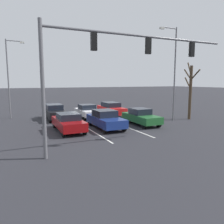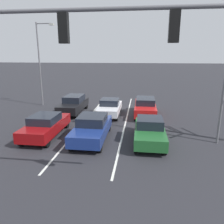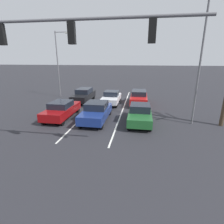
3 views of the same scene
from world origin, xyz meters
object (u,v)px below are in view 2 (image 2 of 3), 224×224
object	(u,v)px
car_navy_midlane_front	(92,128)
car_darkgreen_leftlane_front	(150,131)
car_maroon_rightlane_front	(46,125)
traffic_signal_gantry	(2,53)
street_lamp_right_shoulder	(41,59)
car_red_leftlane_second	(145,107)
car_white_midlane_second	(110,107)
car_black_rightlane_second	(74,104)

from	to	relation	value
car_navy_midlane_front	car_darkgreen_leftlane_front	xyz separation A→B (m)	(-3.63, -0.03, -0.03)
car_maroon_rightlane_front	traffic_signal_gantry	world-z (taller)	traffic_signal_gantry
street_lamp_right_shoulder	car_red_leftlane_second	bearing A→B (deg)	166.25
car_maroon_rightlane_front	car_white_midlane_second	size ratio (longest dim) A/B	1.11
car_maroon_rightlane_front	street_lamp_right_shoulder	world-z (taller)	street_lamp_right_shoulder
traffic_signal_gantry	street_lamp_right_shoulder	size ratio (longest dim) A/B	1.46
car_red_leftlane_second	car_white_midlane_second	xyz separation A→B (m)	(3.13, 0.47, -0.05)
traffic_signal_gantry	car_darkgreen_leftlane_front	bearing A→B (deg)	-134.25
car_darkgreen_leftlane_front	car_white_midlane_second	size ratio (longest dim) A/B	1.04
car_darkgreen_leftlane_front	car_white_midlane_second	bearing A→B (deg)	-60.01
car_red_leftlane_second	traffic_signal_gantry	xyz separation A→B (m)	(5.29, 11.84, 4.56)
car_black_rightlane_second	traffic_signal_gantry	xyz separation A→B (m)	(-1.32, 11.90, 4.54)
car_navy_midlane_front	car_red_leftlane_second	xyz separation A→B (m)	(-3.44, -6.25, 0.02)
car_white_midlane_second	car_maroon_rightlane_front	bearing A→B (deg)	57.88
traffic_signal_gantry	car_black_rightlane_second	bearing A→B (deg)	-83.69
car_white_midlane_second	car_navy_midlane_front	bearing A→B (deg)	86.88
traffic_signal_gantry	car_navy_midlane_front	bearing A→B (deg)	-108.28
street_lamp_right_shoulder	car_navy_midlane_front	bearing A→B (deg)	129.18
car_white_midlane_second	car_black_rightlane_second	xyz separation A→B (m)	(3.48, -0.54, 0.07)
car_darkgreen_leftlane_front	traffic_signal_gantry	world-z (taller)	traffic_signal_gantry
car_darkgreen_leftlane_front	car_white_midlane_second	distance (m)	6.63
car_maroon_rightlane_front	car_darkgreen_leftlane_front	xyz separation A→B (m)	(-6.81, 0.17, -0.00)
car_navy_midlane_front	street_lamp_right_shoulder	distance (m)	12.11
car_navy_midlane_front	traffic_signal_gantry	distance (m)	7.46
street_lamp_right_shoulder	car_maroon_rightlane_front	bearing A→B (deg)	114.96
car_navy_midlane_front	car_darkgreen_leftlane_front	world-z (taller)	car_navy_midlane_front
car_maroon_rightlane_front	car_navy_midlane_front	distance (m)	3.19
car_navy_midlane_front	street_lamp_right_shoulder	xyz separation A→B (m)	(7.22, -8.86, 4.02)
car_navy_midlane_front	street_lamp_right_shoulder	bearing A→B (deg)	-50.82
car_navy_midlane_front	traffic_signal_gantry	xyz separation A→B (m)	(1.85, 5.59, 4.58)
car_navy_midlane_front	car_darkgreen_leftlane_front	size ratio (longest dim) A/B	1.07
car_navy_midlane_front	street_lamp_right_shoulder	size ratio (longest dim) A/B	0.56
car_white_midlane_second	car_darkgreen_leftlane_front	bearing A→B (deg)	119.99
car_white_midlane_second	car_black_rightlane_second	size ratio (longest dim) A/B	0.90
traffic_signal_gantry	street_lamp_right_shoulder	distance (m)	15.42
traffic_signal_gantry	street_lamp_right_shoulder	bearing A→B (deg)	-69.61
car_white_midlane_second	traffic_signal_gantry	distance (m)	12.45
car_red_leftlane_second	car_darkgreen_leftlane_front	bearing A→B (deg)	91.72
car_red_leftlane_second	car_white_midlane_second	world-z (taller)	car_red_leftlane_second
traffic_signal_gantry	street_lamp_right_shoulder	xyz separation A→B (m)	(5.37, -14.45, -0.57)
car_white_midlane_second	street_lamp_right_shoulder	bearing A→B (deg)	-22.26
car_red_leftlane_second	traffic_signal_gantry	world-z (taller)	traffic_signal_gantry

